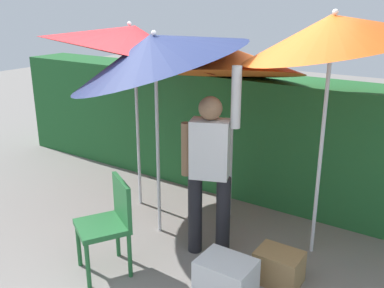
{
  "coord_description": "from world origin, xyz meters",
  "views": [
    {
      "loc": [
        2.22,
        -3.02,
        2.43
      ],
      "look_at": [
        0.0,
        0.3,
        1.1
      ],
      "focal_mm": 40.88,
      "sensor_mm": 36.0,
      "label": 1
    }
  ],
  "objects_px": {
    "umbrella_orange": "(231,61)",
    "crate_cardboard": "(279,267)",
    "umbrella_rainbow": "(155,51)",
    "person_vendor": "(210,165)",
    "chair_plastic": "(109,220)",
    "cooler_box": "(226,279)",
    "umbrella_yellow": "(333,32)",
    "umbrella_navy": "(132,41)"
  },
  "relations": [
    {
      "from": "umbrella_orange",
      "to": "crate_cardboard",
      "type": "relative_size",
      "value": 5.4
    },
    {
      "from": "person_vendor",
      "to": "umbrella_yellow",
      "type": "bearing_deg",
      "value": 33.4
    },
    {
      "from": "umbrella_orange",
      "to": "chair_plastic",
      "type": "xyz_separation_m",
      "value": [
        -0.36,
        -1.55,
        -1.29
      ]
    },
    {
      "from": "umbrella_orange",
      "to": "crate_cardboard",
      "type": "height_order",
      "value": "umbrella_orange"
    },
    {
      "from": "chair_plastic",
      "to": "umbrella_yellow",
      "type": "bearing_deg",
      "value": 42.08
    },
    {
      "from": "chair_plastic",
      "to": "umbrella_rainbow",
      "type": "bearing_deg",
      "value": 93.71
    },
    {
      "from": "umbrella_orange",
      "to": "crate_cardboard",
      "type": "distance_m",
      "value": 2.13
    },
    {
      "from": "umbrella_rainbow",
      "to": "umbrella_navy",
      "type": "relative_size",
      "value": 0.99
    },
    {
      "from": "cooler_box",
      "to": "person_vendor",
      "type": "bearing_deg",
      "value": 133.13
    },
    {
      "from": "umbrella_rainbow",
      "to": "umbrella_orange",
      "type": "xyz_separation_m",
      "value": [
        0.42,
        0.76,
        -0.15
      ]
    },
    {
      "from": "umbrella_rainbow",
      "to": "cooler_box",
      "type": "distance_m",
      "value": 2.19
    },
    {
      "from": "umbrella_rainbow",
      "to": "umbrella_yellow",
      "type": "bearing_deg",
      "value": 19.44
    },
    {
      "from": "umbrella_rainbow",
      "to": "umbrella_orange",
      "type": "height_order",
      "value": "umbrella_rainbow"
    },
    {
      "from": "cooler_box",
      "to": "umbrella_navy",
      "type": "bearing_deg",
      "value": 150.93
    },
    {
      "from": "umbrella_navy",
      "to": "cooler_box",
      "type": "distance_m",
      "value": 2.76
    },
    {
      "from": "umbrella_rainbow",
      "to": "umbrella_navy",
      "type": "height_order",
      "value": "umbrella_navy"
    },
    {
      "from": "umbrella_yellow",
      "to": "chair_plastic",
      "type": "relative_size",
      "value": 2.82
    },
    {
      "from": "umbrella_navy",
      "to": "umbrella_orange",
      "type": "bearing_deg",
      "value": 15.72
    },
    {
      "from": "umbrella_yellow",
      "to": "crate_cardboard",
      "type": "height_order",
      "value": "umbrella_yellow"
    },
    {
      "from": "umbrella_navy",
      "to": "crate_cardboard",
      "type": "bearing_deg",
      "value": -14.76
    },
    {
      "from": "person_vendor",
      "to": "crate_cardboard",
      "type": "xyz_separation_m",
      "value": [
        0.78,
        -0.07,
        -0.78
      ]
    },
    {
      "from": "umbrella_orange",
      "to": "person_vendor",
      "type": "height_order",
      "value": "umbrella_orange"
    },
    {
      "from": "umbrella_orange",
      "to": "umbrella_yellow",
      "type": "xyz_separation_m",
      "value": [
        1.11,
        -0.23,
        0.36
      ]
    },
    {
      "from": "cooler_box",
      "to": "umbrella_yellow",
      "type": "bearing_deg",
      "value": 71.47
    },
    {
      "from": "umbrella_yellow",
      "to": "umbrella_navy",
      "type": "height_order",
      "value": "umbrella_yellow"
    },
    {
      "from": "umbrella_rainbow",
      "to": "cooler_box",
      "type": "bearing_deg",
      "value": -26.16
    },
    {
      "from": "umbrella_rainbow",
      "to": "person_vendor",
      "type": "bearing_deg",
      "value": -3.04
    },
    {
      "from": "umbrella_navy",
      "to": "person_vendor",
      "type": "height_order",
      "value": "umbrella_navy"
    },
    {
      "from": "umbrella_navy",
      "to": "person_vendor",
      "type": "xyz_separation_m",
      "value": [
        1.34,
        -0.49,
        -1.04
      ]
    },
    {
      "from": "umbrella_rainbow",
      "to": "cooler_box",
      "type": "height_order",
      "value": "umbrella_rainbow"
    },
    {
      "from": "cooler_box",
      "to": "umbrella_orange",
      "type": "bearing_deg",
      "value": 119.01
    },
    {
      "from": "chair_plastic",
      "to": "cooler_box",
      "type": "relative_size",
      "value": 1.92
    },
    {
      "from": "umbrella_rainbow",
      "to": "umbrella_yellow",
      "type": "height_order",
      "value": "umbrella_yellow"
    },
    {
      "from": "person_vendor",
      "to": "cooler_box",
      "type": "height_order",
      "value": "person_vendor"
    },
    {
      "from": "umbrella_orange",
      "to": "chair_plastic",
      "type": "relative_size",
      "value": 2.43
    },
    {
      "from": "umbrella_orange",
      "to": "umbrella_navy",
      "type": "height_order",
      "value": "umbrella_navy"
    },
    {
      "from": "crate_cardboard",
      "to": "chair_plastic",
      "type": "bearing_deg",
      "value": -153.56
    },
    {
      "from": "umbrella_yellow",
      "to": "cooler_box",
      "type": "height_order",
      "value": "umbrella_yellow"
    },
    {
      "from": "umbrella_navy",
      "to": "cooler_box",
      "type": "relative_size",
      "value": 5.36
    },
    {
      "from": "chair_plastic",
      "to": "crate_cardboard",
      "type": "xyz_separation_m",
      "value": [
        1.38,
        0.69,
        -0.36
      ]
    },
    {
      "from": "umbrella_rainbow",
      "to": "crate_cardboard",
      "type": "bearing_deg",
      "value": -4.13
    },
    {
      "from": "person_vendor",
      "to": "chair_plastic",
      "type": "bearing_deg",
      "value": -128.59
    }
  ]
}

